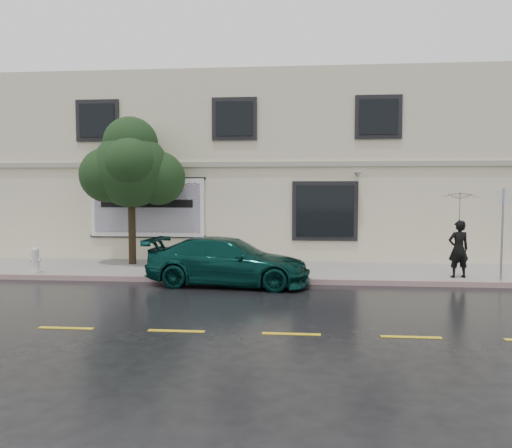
# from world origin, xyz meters

# --- Properties ---
(ground) EXTENTS (90.00, 90.00, 0.00)m
(ground) POSITION_xyz_m (0.00, 0.00, 0.00)
(ground) COLOR black
(ground) RESTS_ON ground
(sidewalk) EXTENTS (20.00, 3.50, 0.15)m
(sidewalk) POSITION_xyz_m (0.00, 3.25, 0.07)
(sidewalk) COLOR gray
(sidewalk) RESTS_ON ground
(curb) EXTENTS (20.00, 0.18, 0.16)m
(curb) POSITION_xyz_m (0.00, 1.50, 0.07)
(curb) COLOR gray
(curb) RESTS_ON ground
(road_marking) EXTENTS (19.00, 0.12, 0.01)m
(road_marking) POSITION_xyz_m (0.00, -3.50, 0.01)
(road_marking) COLOR gold
(road_marking) RESTS_ON ground
(building) EXTENTS (20.00, 8.12, 7.00)m
(building) POSITION_xyz_m (0.00, 9.00, 3.50)
(building) COLOR beige
(building) RESTS_ON ground
(billboard) EXTENTS (4.30, 0.16, 2.20)m
(billboard) POSITION_xyz_m (-3.20, 4.92, 2.05)
(billboard) COLOR white
(billboard) RESTS_ON ground
(car) EXTENTS (4.81, 2.48, 1.35)m
(car) POSITION_xyz_m (0.32, 1.20, 0.67)
(car) COLOR #08312C
(car) RESTS_ON ground
(pedestrian) EXTENTS (0.67, 0.49, 1.67)m
(pedestrian) POSITION_xyz_m (6.93, 2.13, 0.99)
(pedestrian) COLOR black
(pedestrian) RESTS_ON sidewalk
(umbrella) EXTENTS (1.43, 1.43, 0.81)m
(umbrella) POSITION_xyz_m (6.93, 2.13, 2.23)
(umbrella) COLOR black
(umbrella) RESTS_ON pedestrian
(street_tree) EXTENTS (2.58, 2.58, 4.52)m
(street_tree) POSITION_xyz_m (-3.40, 3.86, 3.37)
(street_tree) COLOR #2F2415
(street_tree) RESTS_ON sidewalk
(fire_hydrant) EXTENTS (0.33, 0.31, 0.80)m
(fire_hydrant) POSITION_xyz_m (-5.75, 1.80, 0.54)
(fire_hydrant) COLOR silver
(fire_hydrant) RESTS_ON sidewalk
(sign_pole) EXTENTS (0.30, 0.15, 2.60)m
(sign_pole) POSITION_xyz_m (7.96, 1.70, 1.71)
(sign_pole) COLOR gray
(sign_pole) RESTS_ON sidewalk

